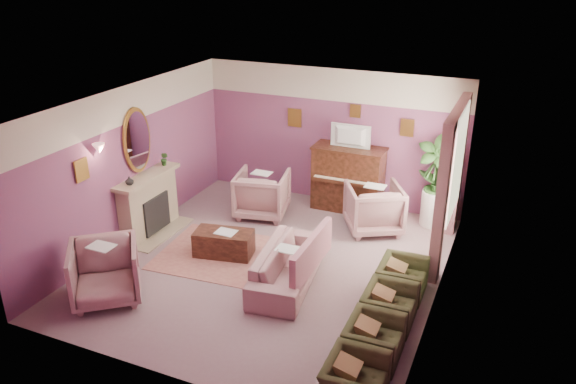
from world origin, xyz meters
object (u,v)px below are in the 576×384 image
at_px(piano, 348,179).
at_px(coffee_table, 224,243).
at_px(floral_armchair_left, 262,192).
at_px(floral_armchair_front, 105,270).
at_px(olive_chair_c, 389,301).
at_px(side_table, 434,208).
at_px(floral_armchair_right, 374,206).
at_px(olive_chair_d, 402,273).
at_px(olive_chair_a, 355,374).
at_px(sofa, 288,259).
at_px(olive_chair_b, 374,334).
at_px(television, 349,135).

bearing_deg(piano, coffee_table, -116.84).
relative_size(floral_armchair_left, floral_armchair_front, 1.00).
distance_m(floral_armchair_front, olive_chair_c, 4.23).
bearing_deg(coffee_table, side_table, 40.43).
height_order(floral_armchair_right, olive_chair_c, floral_armchair_right).
xyz_separation_m(floral_armchair_front, olive_chair_c, (4.07, 1.13, -0.16)).
xyz_separation_m(coffee_table, floral_armchair_right, (2.13, 1.97, 0.28)).
xyz_separation_m(piano, floral_armchair_left, (-1.47, -0.97, -0.14)).
distance_m(olive_chair_d, side_table, 2.62).
xyz_separation_m(floral_armchair_right, olive_chair_a, (0.99, -4.37, -0.16)).
bearing_deg(piano, floral_armchair_left, -146.63).
bearing_deg(piano, sofa, -90.07).
relative_size(floral_armchair_front, side_table, 1.45).
bearing_deg(olive_chair_b, olive_chair_a, -90.00).
distance_m(piano, coffee_table, 3.07).
bearing_deg(piano, olive_chair_a, -71.24).
height_order(television, olive_chair_d, television).
relative_size(sofa, floral_armchair_right, 2.02).
distance_m(television, side_table, 2.16).
relative_size(sofa, olive_chair_a, 2.56).
bearing_deg(floral_armchair_front, floral_armchair_left, 76.68).
relative_size(olive_chair_a, olive_chair_c, 1.00).
relative_size(floral_armchair_left, olive_chair_b, 1.27).
bearing_deg(coffee_table, television, 62.73).
distance_m(piano, olive_chair_b, 4.65).
bearing_deg(coffee_table, olive_chair_a, -37.67).
relative_size(sofa, floral_armchair_left, 2.02).
height_order(floral_armchair_right, olive_chair_d, floral_armchair_right).
height_order(olive_chair_c, side_table, side_table).
bearing_deg(olive_chair_a, side_table, 89.69).
bearing_deg(floral_armchair_left, olive_chair_d, -27.70).
height_order(coffee_table, olive_chair_d, olive_chair_d).
bearing_deg(television, coffee_table, -117.27).
bearing_deg(floral_armchair_left, coffee_table, -86.71).
height_order(sofa, olive_chair_b, sofa).
xyz_separation_m(coffee_table, floral_armchair_left, (-0.10, 1.74, 0.28)).
xyz_separation_m(piano, sofa, (-0.00, -3.06, -0.24)).
bearing_deg(olive_chair_c, piano, 116.56).
bearing_deg(olive_chair_a, television, 108.94).
relative_size(floral_armchair_left, floral_armchair_right, 1.00).
xyz_separation_m(floral_armchair_left, floral_armchair_right, (2.23, 0.22, 0.00)).
bearing_deg(floral_armchair_front, sofa, 33.51).
xyz_separation_m(sofa, side_table, (1.77, 3.02, -0.06)).
bearing_deg(olive_chair_a, olive_chair_c, 90.00).
bearing_deg(side_table, floral_armchair_left, -163.97).
height_order(floral_armchair_right, olive_chair_b, floral_armchair_right).
bearing_deg(floral_armchair_front, piano, 63.12).
xyz_separation_m(olive_chair_a, olive_chair_c, (0.00, 1.64, 0.00)).
distance_m(television, olive_chair_a, 5.50).
distance_m(sofa, olive_chair_c, 1.79).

